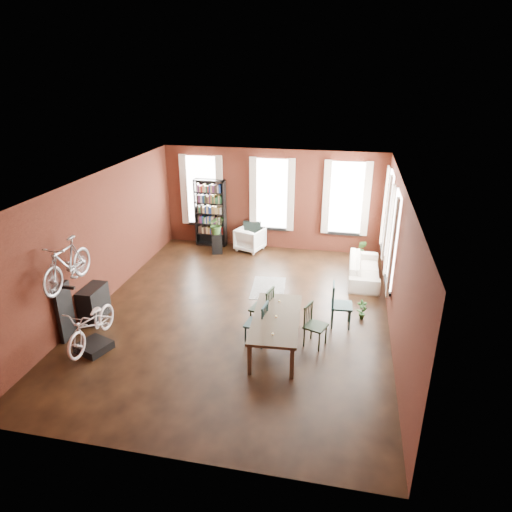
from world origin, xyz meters
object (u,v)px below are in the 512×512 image
(dining_chair_c, at_px, (316,326))
(console_table, at_px, (94,303))
(dining_chair_d, at_px, (342,305))
(plant_stand, at_px, (217,243))
(dining_table, at_px, (276,332))
(cream_sofa, at_px, (365,265))
(dining_chair_b, at_px, (262,308))
(dining_chair_a, at_px, (256,323))
(bicycle_floor, at_px, (89,307))
(bookshelf, at_px, (211,213))
(bike_trainer, at_px, (94,347))
(white_armchair, at_px, (250,238))

(dining_chair_c, height_order, console_table, dining_chair_c)
(dining_chair_d, xyz_separation_m, plant_stand, (-4.01, 3.67, -0.19))
(dining_table, relative_size, cream_sofa, 1.02)
(dining_chair_b, relative_size, dining_chair_d, 0.97)
(cream_sofa, bearing_deg, console_table, 119.33)
(dining_table, distance_m, dining_chair_c, 0.85)
(dining_chair_a, distance_m, console_table, 3.95)
(cream_sofa, bearing_deg, bicycle_floor, 130.26)
(dining_chair_a, bearing_deg, bookshelf, -146.50)
(bookshelf, xyz_separation_m, bike_trainer, (-0.62, -6.42, -1.01))
(dining_table, xyz_separation_m, cream_sofa, (1.86, 3.83, 0.05))
(dining_chair_b, xyz_separation_m, console_table, (-3.93, -0.39, -0.10))
(bookshelf, bearing_deg, dining_table, -60.77)
(dining_chair_d, bearing_deg, plant_stand, 44.53)
(dining_chair_b, height_order, plant_stand, dining_chair_b)
(bookshelf, height_order, cream_sofa, bookshelf)
(dining_chair_b, relative_size, bookshelf, 0.45)
(cream_sofa, height_order, console_table, cream_sofa)
(cream_sofa, distance_m, bicycle_floor, 7.30)
(dining_table, xyz_separation_m, bicycle_floor, (-3.69, -0.87, 0.66))
(bookshelf, relative_size, console_table, 2.75)
(plant_stand, bearing_deg, bookshelf, 119.90)
(dining_chair_b, bearing_deg, cream_sofa, 156.88)
(dining_chair_a, height_order, white_armchair, dining_chair_a)
(console_table, bearing_deg, bicycle_floor, -60.40)
(bookshelf, distance_m, white_armchair, 1.54)
(bookshelf, height_order, bicycle_floor, bookshelf)
(bookshelf, distance_m, console_table, 5.40)
(white_armchair, bearing_deg, dining_chair_d, 145.10)
(dining_chair_a, bearing_deg, dining_chair_b, -171.85)
(dining_chair_c, xyz_separation_m, bike_trainer, (-4.51, -1.15, -0.38))
(dining_table, distance_m, dining_chair_b, 0.86)
(dining_chair_c, bearing_deg, cream_sofa, 3.78)
(dining_chair_d, distance_m, cream_sofa, 2.70)
(bike_trainer, bearing_deg, dining_chair_d, 22.49)
(bookshelf, relative_size, bicycle_floor, 1.29)
(dining_chair_b, distance_m, dining_chair_c, 1.33)
(dining_chair_c, xyz_separation_m, dining_chair_d, (0.50, 0.93, 0.05))
(dining_chair_a, height_order, dining_chair_d, dining_chair_d)
(dining_chair_d, height_order, bicycle_floor, bicycle_floor)
(bike_trainer, relative_size, plant_stand, 0.92)
(white_armchair, xyz_separation_m, console_table, (-2.64, -5.00, -0.01))
(bookshelf, distance_m, cream_sofa, 5.28)
(dining_chair_a, distance_m, dining_chair_c, 1.25)
(dining_chair_a, bearing_deg, console_table, -86.17)
(white_armchair, bearing_deg, cream_sofa, 176.19)
(console_table, bearing_deg, dining_chair_b, 5.68)
(bookshelf, xyz_separation_m, cream_sofa, (4.95, -1.70, -0.69))
(bike_trainer, height_order, bicycle_floor, bicycle_floor)
(bookshelf, height_order, plant_stand, bookshelf)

